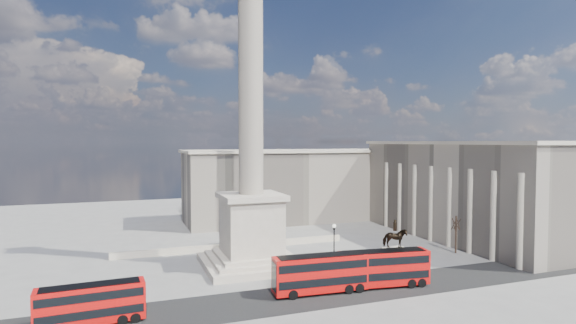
% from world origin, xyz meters
% --- Properties ---
extents(ground, '(180.00, 180.00, 0.00)m').
position_xyz_m(ground, '(0.00, 0.00, 0.00)').
color(ground, gray).
rests_on(ground, ground).
extents(asphalt_road, '(120.00, 9.00, 0.01)m').
position_xyz_m(asphalt_road, '(5.00, -10.00, 0.00)').
color(asphalt_road, '#262626').
rests_on(asphalt_road, ground).
extents(nelsons_column, '(14.00, 14.00, 49.85)m').
position_xyz_m(nelsons_column, '(0.00, 5.00, 12.92)').
color(nelsons_column, beige).
rests_on(nelsons_column, ground).
extents(balustrade_wall, '(40.00, 0.60, 1.10)m').
position_xyz_m(balustrade_wall, '(0.00, 16.00, 0.55)').
color(balustrade_wall, beige).
rests_on(balustrade_wall, ground).
extents(building_east, '(19.00, 46.00, 18.60)m').
position_xyz_m(building_east, '(45.00, 10.00, 9.32)').
color(building_east, '#B8AB97').
rests_on(building_east, ground).
extents(building_northeast, '(51.00, 17.00, 16.60)m').
position_xyz_m(building_northeast, '(20.00, 40.00, 8.32)').
color(building_northeast, '#B8AB97').
rests_on(building_northeast, ground).
extents(red_bus_a, '(10.43, 2.96, 4.18)m').
position_xyz_m(red_bus_a, '(-20.84, -10.31, 2.19)').
color(red_bus_a, red).
rests_on(red_bus_a, ground).
extents(red_bus_b, '(11.79, 3.45, 4.72)m').
position_xyz_m(red_bus_b, '(4.72, -9.50, 2.48)').
color(red_bus_b, red).
rests_on(red_bus_b, ground).
extents(red_bus_c, '(11.81, 4.14, 4.69)m').
position_xyz_m(red_bus_c, '(13.30, -10.11, 2.46)').
color(red_bus_c, red).
rests_on(red_bus_c, ground).
extents(red_bus_d, '(9.74, 3.07, 3.88)m').
position_xyz_m(red_bus_d, '(45.84, -9.19, 2.04)').
color(red_bus_d, red).
rests_on(red_bus_d, ground).
extents(victorian_lamp, '(0.56, 0.56, 6.57)m').
position_xyz_m(victorian_lamp, '(10.84, -0.63, 3.87)').
color(victorian_lamp, black).
rests_on(victorian_lamp, ground).
extents(equestrian_statue, '(3.85, 2.89, 8.07)m').
position_xyz_m(equestrian_statue, '(16.35, -7.78, 2.79)').
color(equestrian_statue, beige).
rests_on(equestrian_statue, ground).
extents(bare_tree_near, '(1.94, 1.94, 8.51)m').
position_xyz_m(bare_tree_near, '(39.96, -6.90, 6.70)').
color(bare_tree_near, '#332319').
rests_on(bare_tree_near, ground).
extents(bare_tree_mid, '(1.72, 1.72, 6.51)m').
position_xyz_m(bare_tree_mid, '(33.90, 0.79, 5.13)').
color(bare_tree_mid, '#332319').
rests_on(bare_tree_mid, ground).
extents(bare_tree_far, '(1.78, 1.78, 7.27)m').
position_xyz_m(bare_tree_far, '(41.09, 12.30, 5.73)').
color(bare_tree_far, '#332319').
rests_on(bare_tree_far, ground).
extents(pedestrian_walking, '(0.75, 0.61, 1.79)m').
position_xyz_m(pedestrian_walking, '(13.53, -5.54, 0.90)').
color(pedestrian_walking, black).
rests_on(pedestrian_walking, ground).
extents(pedestrian_standing, '(1.12, 1.01, 1.87)m').
position_xyz_m(pedestrian_standing, '(17.39, -6.50, 0.93)').
color(pedestrian_standing, black).
rests_on(pedestrian_standing, ground).
extents(pedestrian_crossing, '(1.00, 0.90, 1.64)m').
position_xyz_m(pedestrian_crossing, '(16.15, -2.32, 0.82)').
color(pedestrian_crossing, black).
rests_on(pedestrian_crossing, ground).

